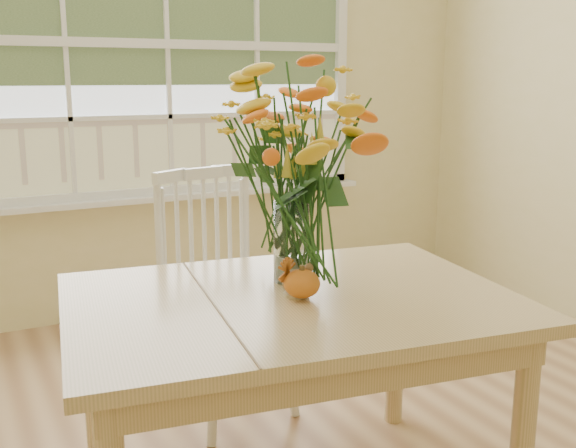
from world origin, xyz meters
name	(u,v)px	position (x,y,z in m)	size (l,w,h in m)	color
wall_back	(167,81)	(0.00, 2.25, 1.35)	(4.00, 0.02, 2.70)	beige
window	(167,47)	(0.00, 2.21, 1.53)	(2.42, 0.12, 1.74)	silver
dining_table	(291,324)	(-0.27, 0.19, 0.63)	(1.46, 1.13, 0.72)	tan
windsor_chair	(218,281)	(-0.22, 0.94, 0.55)	(0.53, 0.51, 0.99)	white
flower_vase	(292,161)	(-0.19, 0.32, 1.11)	(0.55, 0.55, 0.65)	white
pumpkin	(302,285)	(-0.25, 0.14, 0.76)	(0.11, 0.11, 0.09)	orange
turkey_figurine	(295,282)	(-0.26, 0.18, 0.76)	(0.11, 0.09, 0.11)	#CCB78C
dark_gourd	(286,264)	(-0.17, 0.40, 0.75)	(0.13, 0.08, 0.07)	#38160F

